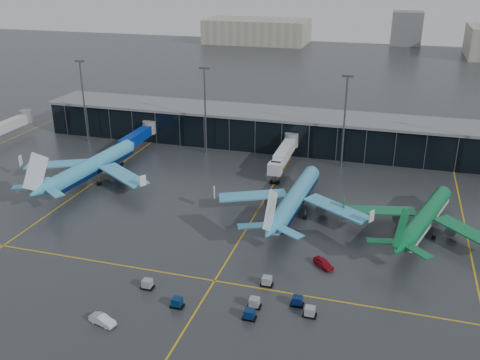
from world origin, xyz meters
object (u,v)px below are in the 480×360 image
(airliner_arkefly, at_px, (92,156))
(airliner_klm_near, at_px, (296,187))
(baggage_carts, at_px, (242,300))
(service_van_white, at_px, (103,320))
(service_van_red, at_px, (323,263))
(airliner_aer_lingus, at_px, (427,207))
(mobile_airstair, at_px, (274,228))

(airliner_arkefly, xyz_separation_m, airliner_klm_near, (53.87, -4.41, -0.35))
(baggage_carts, relative_size, service_van_white, 6.63)
(airliner_arkefly, relative_size, service_van_red, 9.46)
(airliner_klm_near, relative_size, baggage_carts, 1.36)
(airliner_arkefly, distance_m, service_van_red, 68.57)
(airliner_arkefly, distance_m, airliner_klm_near, 54.05)
(baggage_carts, bearing_deg, service_van_white, -149.64)
(airliner_aer_lingus, relative_size, service_van_white, 8.29)
(airliner_klm_near, relative_size, mobile_airstair, 11.54)
(airliner_klm_near, bearing_deg, airliner_arkefly, 179.52)
(airliner_arkefly, height_order, service_van_white, airliner_arkefly)
(airliner_klm_near, distance_m, mobile_airstair, 11.61)
(airliner_aer_lingus, xyz_separation_m, service_van_white, (-49.13, -46.68, -5.15))
(airliner_aer_lingus, bearing_deg, baggage_carts, -112.86)
(baggage_carts, bearing_deg, airliner_aer_lingus, 50.00)
(baggage_carts, distance_m, service_van_white, 22.70)
(airliner_klm_near, xyz_separation_m, baggage_carts, (-1.76, -36.53, -5.65))
(airliner_aer_lingus, relative_size, baggage_carts, 1.25)
(baggage_carts, xyz_separation_m, service_van_red, (11.29, 15.49, 0.03))
(airliner_aer_lingus, distance_m, service_van_white, 67.96)
(airliner_arkefly, xyz_separation_m, airliner_aer_lingus, (81.64, -5.74, -0.84))
(airliner_klm_near, height_order, service_van_white, airliner_klm_near)
(mobile_airstair, bearing_deg, airliner_arkefly, 151.44)
(mobile_airstair, relative_size, service_van_white, 0.78)
(baggage_carts, relative_size, service_van_red, 6.62)
(airliner_aer_lingus, xyz_separation_m, service_van_red, (-18.25, -19.71, -5.12))
(airliner_klm_near, relative_size, airliner_aer_lingus, 1.08)
(airliner_arkefly, bearing_deg, service_van_red, -16.24)
(service_van_red, xyz_separation_m, service_van_white, (-30.87, -26.97, -0.03))
(airliner_arkefly, height_order, airliner_aer_lingus, airliner_arkefly)
(baggage_carts, relative_size, mobile_airstair, 8.51)
(service_van_white, bearing_deg, airliner_arkefly, 46.07)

